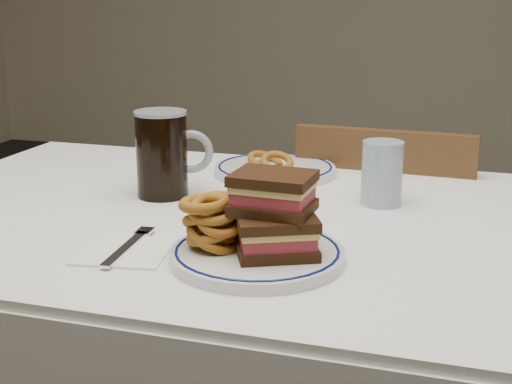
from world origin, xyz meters
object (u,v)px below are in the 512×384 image
(main_plate, at_px, (257,254))
(far_plate, at_px, (275,169))
(chair_far, at_px, (385,279))
(reuben_sandwich, at_px, (275,214))
(beer_mug, at_px, (164,153))

(main_plate, height_order, far_plate, same)
(chair_far, height_order, main_plate, chair_far)
(chair_far, xyz_separation_m, reuben_sandwich, (-0.09, -0.69, 0.37))
(main_plate, xyz_separation_m, reuben_sandwich, (0.03, -0.00, 0.06))
(main_plate, height_order, reuben_sandwich, reuben_sandwich)
(chair_far, bearing_deg, main_plate, -99.19)
(main_plate, xyz_separation_m, far_plate, (-0.11, 0.49, 0.00))
(reuben_sandwich, distance_m, beer_mug, 0.40)
(main_plate, relative_size, beer_mug, 1.55)
(beer_mug, relative_size, far_plate, 0.64)
(reuben_sandwich, distance_m, far_plate, 0.51)
(main_plate, bearing_deg, reuben_sandwich, -5.49)
(reuben_sandwich, xyz_separation_m, far_plate, (-0.14, 0.49, -0.06))
(far_plate, bearing_deg, beer_mug, -125.34)
(reuben_sandwich, bearing_deg, main_plate, 174.51)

